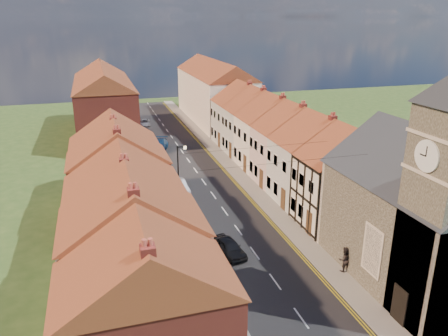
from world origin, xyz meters
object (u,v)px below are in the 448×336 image
at_px(car_far, 160,145).
at_px(pedestrian_right, 344,259).
at_px(car_distant, 145,123).
at_px(church, 429,203).
at_px(car_near, 229,247).
at_px(lamppost, 179,173).
at_px(car_mid, 179,186).

xyz_separation_m(car_far, pedestrian_right, (7.89, -33.72, 0.34)).
bearing_deg(car_distant, car_far, -83.57).
bearing_deg(pedestrian_right, church, 149.36).
relative_size(car_near, car_distant, 0.95).
bearing_deg(pedestrian_right, car_near, -34.88).
bearing_deg(lamppost, pedestrian_right, -58.04).
distance_m(car_near, pedestrian_right, 8.47).
distance_m(car_near, car_far, 29.06).
height_order(lamppost, car_mid, lamppost).
relative_size(car_near, pedestrian_right, 2.00).
distance_m(church, lamppost, 21.38).
distance_m(car_mid, pedestrian_right, 19.97).
bearing_deg(car_far, car_distant, 107.74).
bearing_deg(car_near, lamppost, 89.37).
bearing_deg(church, car_far, 108.59).
bearing_deg(car_near, car_far, 80.04).
bearing_deg(lamppost, church, -51.70).
bearing_deg(car_distant, car_near, -83.13).
height_order(church, pedestrian_right, church).
height_order(church, lamppost, church).
height_order(church, car_mid, church).
relative_size(car_far, car_distant, 1.25).
bearing_deg(church, car_distant, 103.71).
xyz_separation_m(church, pedestrian_right, (-4.26, 2.39, -4.83)).
bearing_deg(church, pedestrian_right, 150.66).
bearing_deg(lamppost, car_near, -79.00).
relative_size(church, lamppost, 2.53).
xyz_separation_m(church, lamppost, (-13.17, 16.68, -2.34)).
height_order(car_near, pedestrian_right, pedestrian_right).
height_order(car_mid, car_far, car_far).
xyz_separation_m(car_near, pedestrian_right, (7.05, -4.68, 0.42)).
distance_m(lamppost, car_far, 19.67).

